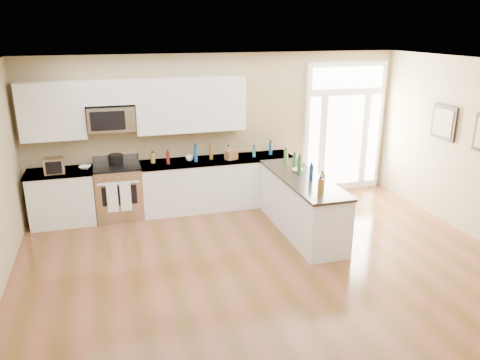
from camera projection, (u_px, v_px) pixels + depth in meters
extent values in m
plane|color=brown|center=(303.00, 315.00, 5.53)|extent=(8.00, 8.00, 0.00)
plane|color=tan|center=(220.00, 130.00, 8.74)|extent=(7.00, 0.00, 7.00)
plane|color=white|center=(314.00, 74.00, 4.65)|extent=(8.00, 8.00, 0.00)
cube|color=silver|center=(63.00, 198.00, 8.00)|extent=(1.06, 0.62, 0.90)
cube|color=black|center=(65.00, 220.00, 8.12)|extent=(1.02, 0.52, 0.10)
cube|color=black|center=(59.00, 172.00, 7.85)|extent=(1.10, 0.66, 0.04)
cube|color=silver|center=(217.00, 184.00, 8.72)|extent=(2.81, 0.62, 0.90)
cube|color=black|center=(217.00, 204.00, 8.84)|extent=(2.77, 0.52, 0.10)
cube|color=black|center=(216.00, 160.00, 8.57)|extent=(2.85, 0.66, 0.04)
cube|color=silver|center=(301.00, 205.00, 7.68)|extent=(0.65, 2.28, 0.90)
cube|color=black|center=(300.00, 228.00, 7.81)|extent=(0.61, 2.18, 0.10)
cube|color=black|center=(302.00, 178.00, 7.53)|extent=(0.69, 2.32, 0.04)
cube|color=silver|center=(52.00, 111.00, 7.67)|extent=(1.04, 0.33, 0.95)
cube|color=silver|center=(191.00, 105.00, 8.28)|extent=(1.94, 0.33, 0.95)
cube|color=silver|center=(109.00, 92.00, 7.82)|extent=(0.82, 0.33, 0.40)
cube|color=silver|center=(111.00, 119.00, 7.93)|extent=(0.78, 0.40, 0.42)
cube|color=black|center=(108.00, 121.00, 7.73)|extent=(0.56, 0.01, 0.32)
cube|color=white|center=(344.00, 128.00, 9.41)|extent=(1.70, 0.08, 2.60)
cube|color=white|center=(344.00, 141.00, 9.44)|extent=(0.78, 0.02, 1.80)
cube|color=white|center=(314.00, 143.00, 9.27)|extent=(0.22, 0.02, 1.80)
cube|color=white|center=(373.00, 139.00, 9.62)|extent=(0.22, 0.02, 1.80)
cube|color=white|center=(348.00, 78.00, 9.05)|extent=(1.50, 0.02, 0.40)
cube|color=black|center=(444.00, 122.00, 7.92)|extent=(0.04, 0.58, 0.58)
cube|color=#97603C|center=(443.00, 122.00, 7.92)|extent=(0.01, 0.46, 0.46)
cube|color=silver|center=(119.00, 193.00, 8.24)|extent=(0.79, 0.65, 0.92)
cube|color=black|center=(117.00, 167.00, 8.10)|extent=(0.79, 0.60, 0.03)
cube|color=silver|center=(116.00, 158.00, 8.35)|extent=(0.79, 0.04, 0.14)
cube|color=black|center=(120.00, 196.00, 7.92)|extent=(0.58, 0.01, 0.34)
cylinder|color=silver|center=(119.00, 184.00, 7.83)|extent=(0.70, 0.02, 0.02)
cube|color=white|center=(112.00, 198.00, 7.87)|extent=(0.18, 0.02, 0.50)
cube|color=white|center=(126.00, 197.00, 7.92)|extent=(0.18, 0.02, 0.50)
cylinder|color=black|center=(116.00, 159.00, 8.15)|extent=(0.33, 0.33, 0.19)
cube|color=silver|center=(54.00, 166.00, 7.66)|extent=(0.32, 0.26, 0.27)
cube|color=brown|center=(231.00, 155.00, 8.50)|extent=(0.25, 0.22, 0.17)
imported|color=white|center=(85.00, 167.00, 7.96)|extent=(0.24, 0.24, 0.05)
imported|color=white|center=(298.00, 170.00, 7.78)|extent=(0.23, 0.23, 0.06)
imported|color=white|center=(189.00, 158.00, 8.41)|extent=(0.17, 0.17, 0.10)
cylinder|color=#19591E|center=(299.00, 166.00, 7.57)|extent=(0.06, 0.06, 0.31)
cylinder|color=navy|center=(271.00, 148.00, 8.81)|extent=(0.07, 0.07, 0.24)
cylinder|color=brown|center=(320.00, 187.00, 6.70)|extent=(0.08, 0.08, 0.25)
cylinder|color=olive|center=(153.00, 158.00, 8.27)|extent=(0.08, 0.08, 0.18)
cylinder|color=#26727F|center=(254.00, 152.00, 8.66)|extent=(0.06, 0.06, 0.19)
cylinder|color=#591919|center=(168.00, 158.00, 8.21)|extent=(0.06, 0.06, 0.22)
cylinder|color=#B2B2B7|center=(228.00, 152.00, 8.69)|extent=(0.07, 0.07, 0.18)
cylinder|color=navy|center=(311.00, 173.00, 7.33)|extent=(0.06, 0.06, 0.26)
cylinder|color=#3F7226|center=(286.00, 157.00, 8.18)|extent=(0.07, 0.07, 0.27)
cylinder|color=#19591E|center=(294.00, 161.00, 7.91)|extent=(0.06, 0.06, 0.27)
cylinder|color=navy|center=(196.00, 154.00, 8.34)|extent=(0.07, 0.07, 0.29)
cylinder|color=brown|center=(211.00, 152.00, 8.50)|extent=(0.07, 0.07, 0.27)
cylinder|color=olive|center=(322.00, 180.00, 7.02)|extent=(0.08, 0.08, 0.22)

